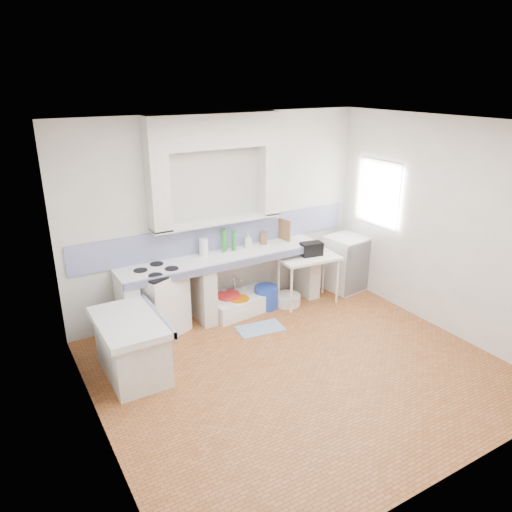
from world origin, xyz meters
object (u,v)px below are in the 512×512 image
stove (159,302)px  sink (240,304)px  side_table (308,280)px  fridge (346,263)px

stove → sink: 1.25m
stove → side_table: size_ratio=0.97×
fridge → sink: bearing=168.8°
sink → fridge: 1.89m
stove → fridge: fridge is taller
sink → side_table: (1.03, -0.24, 0.26)m
stove → side_table: stove is taller
sink → side_table: size_ratio=1.05×
side_table → stove: bearing=178.5°
side_table → fridge: fridge is taller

